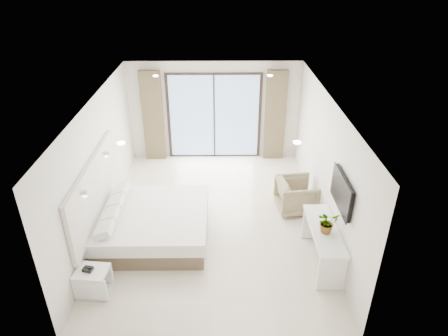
{
  "coord_description": "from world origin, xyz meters",
  "views": [
    {
      "loc": [
        0.16,
        -7.15,
        5.17
      ],
      "look_at": [
        0.24,
        0.4,
        1.05
      ],
      "focal_mm": 32.0,
      "sensor_mm": 36.0,
      "label": 1
    }
  ],
  "objects_px": {
    "armchair": "(296,194)",
    "nightstand": "(93,282)",
    "console_desk": "(323,238)",
    "bed": "(152,224)"
  },
  "relations": [
    {
      "from": "bed",
      "to": "nightstand",
      "type": "height_order",
      "value": "bed"
    },
    {
      "from": "console_desk",
      "to": "bed",
      "type": "bearing_deg",
      "value": 166.53
    },
    {
      "from": "nightstand",
      "to": "console_desk",
      "type": "distance_m",
      "value": 4.12
    },
    {
      "from": "nightstand",
      "to": "armchair",
      "type": "relative_size",
      "value": 0.7
    },
    {
      "from": "nightstand",
      "to": "armchair",
      "type": "distance_m",
      "value": 4.58
    },
    {
      "from": "bed",
      "to": "nightstand",
      "type": "relative_size",
      "value": 3.77
    },
    {
      "from": "armchair",
      "to": "nightstand",
      "type": "bearing_deg",
      "value": 116.26
    },
    {
      "from": "nightstand",
      "to": "console_desk",
      "type": "bearing_deg",
      "value": 15.69
    },
    {
      "from": "bed",
      "to": "armchair",
      "type": "bearing_deg",
      "value": 17.47
    },
    {
      "from": "console_desk",
      "to": "armchair",
      "type": "distance_m",
      "value": 1.76
    }
  ]
}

